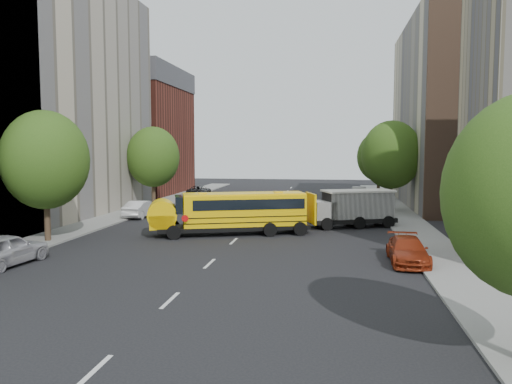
% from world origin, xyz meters
% --- Properties ---
extents(ground, '(120.00, 120.00, 0.00)m').
position_xyz_m(ground, '(0.00, 0.00, 0.00)').
color(ground, black).
rests_on(ground, ground).
extents(sidewalk_left, '(3.00, 80.00, 0.12)m').
position_xyz_m(sidewalk_left, '(-11.50, 5.00, 0.06)').
color(sidewalk_left, slate).
rests_on(sidewalk_left, ground).
extents(sidewalk_right, '(3.00, 80.00, 0.12)m').
position_xyz_m(sidewalk_right, '(11.50, 5.00, 0.06)').
color(sidewalk_right, slate).
rests_on(sidewalk_right, ground).
extents(lane_markings, '(0.15, 64.00, 0.01)m').
position_xyz_m(lane_markings, '(0.00, 10.00, 0.01)').
color(lane_markings, silver).
rests_on(lane_markings, ground).
extents(building_left_cream, '(10.00, 26.00, 20.00)m').
position_xyz_m(building_left_cream, '(-18.00, 6.00, 10.00)').
color(building_left_cream, '#B9AB95').
rests_on(building_left_cream, ground).
extents(building_left_redbrick, '(10.00, 15.00, 13.00)m').
position_xyz_m(building_left_redbrick, '(-18.00, 28.00, 6.50)').
color(building_left_redbrick, maroon).
rests_on(building_left_redbrick, ground).
extents(building_right_far, '(10.00, 22.00, 18.00)m').
position_xyz_m(building_right_far, '(18.00, 20.00, 9.00)').
color(building_right_far, beige).
rests_on(building_right_far, ground).
extents(building_right_sidewall, '(10.10, 0.30, 18.00)m').
position_xyz_m(building_right_sidewall, '(18.00, 9.00, 9.00)').
color(building_right_sidewall, brown).
rests_on(building_right_sidewall, ground).
extents(street_tree_1, '(5.12, 5.12, 7.90)m').
position_xyz_m(street_tree_1, '(-11.00, -4.00, 4.95)').
color(street_tree_1, '#38281C').
rests_on(street_tree_1, ground).
extents(street_tree_2, '(4.99, 4.99, 7.71)m').
position_xyz_m(street_tree_2, '(-11.00, 14.00, 4.83)').
color(street_tree_2, '#38281C').
rests_on(street_tree_2, ground).
extents(street_tree_4, '(5.25, 5.25, 8.10)m').
position_xyz_m(street_tree_4, '(11.00, 14.00, 5.08)').
color(street_tree_4, '#38281C').
rests_on(street_tree_4, ground).
extents(street_tree_5, '(4.86, 4.86, 7.51)m').
position_xyz_m(street_tree_5, '(11.00, 26.00, 4.70)').
color(street_tree_5, '#38281C').
rests_on(street_tree_5, ground).
extents(school_bus, '(10.07, 5.32, 2.79)m').
position_xyz_m(school_bus, '(-0.57, 0.40, 1.56)').
color(school_bus, black).
rests_on(school_bus, ground).
extents(safari_truck, '(6.57, 4.23, 2.66)m').
position_xyz_m(safari_truck, '(7.32, 4.75, 1.41)').
color(safari_truck, black).
rests_on(safari_truck, ground).
extents(parked_car_0, '(2.34, 4.83, 1.59)m').
position_xyz_m(parked_car_0, '(-9.59, -9.93, 0.80)').
color(parked_car_0, '#ADABB2').
rests_on(parked_car_0, ground).
extents(parked_car_1, '(1.73, 4.31, 1.39)m').
position_xyz_m(parked_car_1, '(-9.60, 7.30, 0.70)').
color(parked_car_1, silver).
rests_on(parked_car_1, ground).
extents(parked_car_2, '(2.33, 4.76, 1.30)m').
position_xyz_m(parked_car_2, '(-9.60, 25.19, 0.65)').
color(parked_car_2, black).
rests_on(parked_car_2, ground).
extents(parked_car_3, '(1.80, 4.40, 1.28)m').
position_xyz_m(parked_car_3, '(9.60, -6.42, 0.64)').
color(parked_car_3, maroon).
rests_on(parked_car_3, ground).
extents(parked_car_4, '(2.10, 4.64, 1.54)m').
position_xyz_m(parked_car_4, '(8.80, 10.22, 0.77)').
color(parked_car_4, '#383259').
rests_on(parked_car_4, ground).
extents(parked_car_5, '(1.60, 4.33, 1.41)m').
position_xyz_m(parked_car_5, '(8.80, 24.48, 0.71)').
color(parked_car_5, '#9B9A96').
rests_on(parked_car_5, ground).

